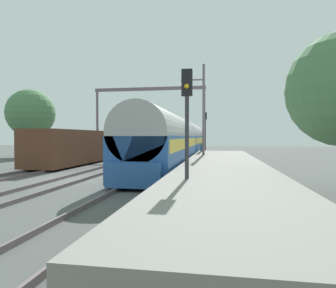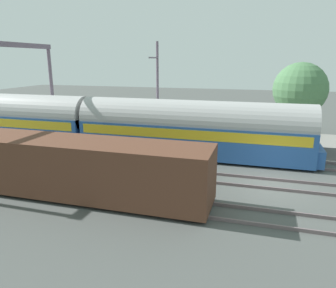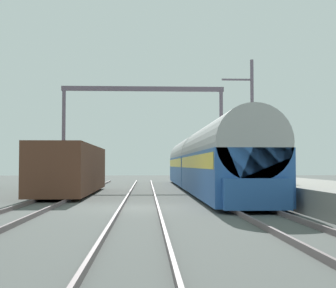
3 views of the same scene
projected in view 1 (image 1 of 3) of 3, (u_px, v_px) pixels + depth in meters
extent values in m
plane|color=#4A4E4C|center=(73.00, 180.00, 16.24)|extent=(120.00, 120.00, 0.00)
cube|color=#6B5B5E|center=(16.00, 177.00, 16.80)|extent=(0.08, 60.00, 0.16)
cube|color=#6B5B5E|center=(61.00, 178.00, 16.36)|extent=(0.08, 60.00, 0.16)
cube|color=#6B5B5E|center=(86.00, 179.00, 16.12)|extent=(0.08, 60.00, 0.16)
cube|color=#6B5B5E|center=(135.00, 180.00, 15.68)|extent=(0.08, 60.00, 0.16)
cube|color=#6B5B5E|center=(162.00, 181.00, 15.44)|extent=(0.08, 60.00, 0.16)
cube|color=gray|center=(223.00, 170.00, 16.89)|extent=(4.40, 28.00, 0.90)
cube|color=#28569E|center=(166.00, 152.00, 20.91)|extent=(2.90, 16.00, 2.20)
cube|color=gold|center=(166.00, 143.00, 20.89)|extent=(2.93, 15.36, 0.64)
cylinder|color=#A5A5A5|center=(166.00, 133.00, 20.88)|extent=(2.84, 16.00, 2.84)
cube|color=#28569E|center=(189.00, 145.00, 37.03)|extent=(2.90, 16.00, 2.20)
cube|color=gold|center=(189.00, 140.00, 37.02)|extent=(2.93, 15.36, 0.64)
cylinder|color=#A5A5A5|center=(189.00, 135.00, 37.00)|extent=(2.84, 16.00, 2.84)
cube|color=#28569E|center=(133.00, 175.00, 12.79)|extent=(2.40, 0.50, 1.10)
cube|color=#563323|center=(79.00, 146.00, 25.99)|extent=(2.80, 13.00, 2.70)
cube|color=black|center=(79.00, 161.00, 26.02)|extent=(2.52, 11.96, 0.10)
cylinder|color=#2D2D2D|center=(202.00, 155.00, 30.97)|extent=(0.19, 0.19, 0.85)
cube|color=#285684|center=(202.00, 148.00, 30.95)|extent=(0.27, 0.42, 0.64)
sphere|color=tan|center=(202.00, 144.00, 30.94)|extent=(0.24, 0.24, 0.24)
cylinder|color=#2D2D33|center=(187.00, 151.00, 10.26)|extent=(0.14, 0.14, 3.71)
cube|color=black|center=(187.00, 83.00, 10.20)|extent=(0.36, 0.20, 0.90)
sphere|color=yellow|center=(187.00, 86.00, 10.09)|extent=(0.16, 0.16, 0.16)
cylinder|color=#2D2D33|center=(205.00, 137.00, 38.50)|extent=(0.14, 0.14, 4.51)
cube|color=black|center=(205.00, 116.00, 38.43)|extent=(0.36, 0.20, 0.90)
sphere|color=#19D133|center=(205.00, 117.00, 38.32)|extent=(0.16, 0.16, 0.16)
cylinder|color=slate|center=(97.00, 124.00, 34.92)|extent=(0.28, 0.28, 7.50)
cylinder|color=slate|center=(204.00, 124.00, 32.90)|extent=(0.28, 0.28, 7.50)
cube|color=slate|center=(149.00, 89.00, 33.81)|extent=(12.68, 0.24, 0.36)
cylinder|color=slate|center=(204.00, 115.00, 23.69)|extent=(0.20, 0.20, 8.00)
cube|color=slate|center=(192.00, 80.00, 23.76)|extent=(1.80, 0.10, 0.10)
cylinder|color=#4C3826|center=(31.00, 144.00, 35.05)|extent=(0.36, 0.36, 3.00)
sphere|color=#4A774B|center=(31.00, 113.00, 34.96)|extent=(5.49, 5.49, 5.49)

